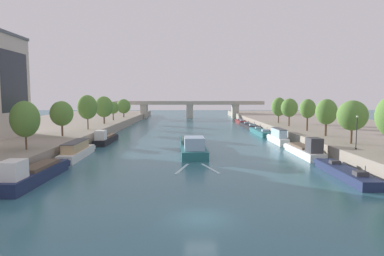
{
  "coord_description": "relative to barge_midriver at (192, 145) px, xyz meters",
  "views": [
    {
      "loc": [
        -1.01,
        -23.98,
        9.24
      ],
      "look_at": [
        0.0,
        46.9,
        2.39
      ],
      "focal_mm": 30.5,
      "sensor_mm": 36.0,
      "label": 1
    }
  ],
  "objects": [
    {
      "name": "moored_boat_right_gap_after",
      "position": [
        17.62,
        58.2,
        -0.42
      ],
      "size": [
        2.36,
        13.32,
        2.14
      ],
      "color": "maroon",
      "rests_on": "ground"
    },
    {
      "name": "tree_left_second",
      "position": [
        -22.43,
        -11.47,
        5.29
      ],
      "size": [
        3.75,
        3.75,
        6.5
      ],
      "color": "brown",
      "rests_on": "quay_left"
    },
    {
      "name": "tree_left_end_of_row",
      "position": [
        -22.79,
        57.66,
        4.95
      ],
      "size": [
        4.73,
        4.73,
        6.2
      ],
      "color": "brown",
      "rests_on": "quay_left"
    },
    {
      "name": "tree_left_third",
      "position": [
        -22.34,
        15.44,
        6.01
      ],
      "size": [
        4.21,
        4.21,
        7.4
      ],
      "color": "brown",
      "rests_on": "quay_left"
    },
    {
      "name": "tree_right_nearest",
      "position": [
        23.63,
        22.79,
        5.6
      ],
      "size": [
        3.94,
        3.94,
        6.62
      ],
      "color": "brown",
      "rests_on": "quay_right"
    },
    {
      "name": "tree_right_second",
      "position": [
        24.03,
        12.0,
        5.77
      ],
      "size": [
        3.26,
        3.26,
        6.57
      ],
      "color": "brown",
      "rests_on": "quay_right"
    },
    {
      "name": "moored_boat_right_end",
      "position": [
        17.28,
        -18.23,
        -0.43
      ],
      "size": [
        2.54,
        13.23,
        2.11
      ],
      "color": "#1E284C",
      "rests_on": "ground"
    },
    {
      "name": "moored_boat_right_upstream",
      "position": [
        17.52,
        41.35,
        -0.42
      ],
      "size": [
        3.51,
        16.93,
        2.16
      ],
      "color": "black",
      "rests_on": "ground"
    },
    {
      "name": "barge_midriver",
      "position": [
        0.0,
        0.0,
        0.0
      ],
      "size": [
        4.65,
        21.43,
        3.15
      ],
      "color": "#23666B",
      "rests_on": "ground"
    },
    {
      "name": "tree_left_past_mid",
      "position": [
        -22.65,
        30.47,
        5.61
      ],
      "size": [
        4.73,
        4.73,
        7.13
      ],
      "color": "brown",
      "rests_on": "quay_left"
    },
    {
      "name": "tree_left_distant",
      "position": [
        -23.32,
        3.52,
        5.25
      ],
      "size": [
        4.02,
        4.02,
        6.27
      ],
      "color": "brown",
      "rests_on": "quay_left"
    },
    {
      "name": "tree_right_distant",
      "position": [
        23.7,
        32.14,
        5.54
      ],
      "size": [
        3.83,
        3.83,
        6.83
      ],
      "color": "brown",
      "rests_on": "quay_right"
    },
    {
      "name": "ground_plane",
      "position": [
        0.17,
        -30.99,
        -0.97
      ],
      "size": [
        400.0,
        400.0,
        0.0
      ],
      "primitive_type": "plane",
      "color": "#336675"
    },
    {
      "name": "tree_left_far",
      "position": [
        -23.14,
        43.17,
        4.93
      ],
      "size": [
        3.47,
        3.47,
        5.57
      ],
      "color": "brown",
      "rests_on": "quay_left"
    },
    {
      "name": "moored_boat_left_midway",
      "position": [
        -17.1,
        9.5,
        -0.08
      ],
      "size": [
        2.39,
        12.53,
        2.93
      ],
      "color": "black",
      "rests_on": "ground"
    },
    {
      "name": "quay_left",
      "position": [
        -37.27,
        24.01,
        0.12
      ],
      "size": [
        36.0,
        170.0,
        2.17
      ],
      "primitive_type": "cube",
      "color": "gray",
      "rests_on": "ground"
    },
    {
      "name": "tree_right_by_lamp",
      "position": [
        23.92,
        -6.54,
        5.44
      ],
      "size": [
        4.41,
        4.41,
        6.5
      ],
      "color": "brown",
      "rests_on": "quay_right"
    },
    {
      "name": "tree_right_past_mid",
      "position": [
        24.03,
        2.89,
        5.54
      ],
      "size": [
        3.76,
        3.76,
        6.64
      ],
      "color": "brown",
      "rests_on": "quay_right"
    },
    {
      "name": "moored_boat_right_second",
      "position": [
        17.17,
        9.02,
        0.27
      ],
      "size": [
        1.9,
        10.31,
        2.99
      ],
      "color": "silver",
      "rests_on": "ground"
    },
    {
      "name": "bridge_far",
      "position": [
        0.17,
        83.97,
        3.72
      ],
      "size": [
        62.89,
        4.4,
        7.33
      ],
      "color": "#ADA899",
      "rests_on": "ground"
    },
    {
      "name": "moored_boat_left_upstream",
      "position": [
        -17.53,
        -6.14,
        0.12
      ],
      "size": [
        2.56,
        12.61,
        2.61
      ],
      "color": "silver",
      "rests_on": "ground"
    },
    {
      "name": "moored_boat_right_midway",
      "position": [
        17.46,
        -5.11,
        -0.0
      ],
      "size": [
        2.61,
        12.68,
        3.3
      ],
      "color": "silver",
      "rests_on": "ground"
    },
    {
      "name": "moored_boat_left_lone",
      "position": [
        -17.42,
        -20.33,
        0.01
      ],
      "size": [
        2.87,
        13.28,
        3.18
      ],
      "color": "#1E284C",
      "rests_on": "ground"
    },
    {
      "name": "wake_behind_barge",
      "position": [
        0.28,
        -13.74,
        -0.95
      ],
      "size": [
        5.6,
        5.98,
        0.03
      ],
      "color": "#A5D1DB",
      "rests_on": "ground"
    },
    {
      "name": "lamppost_right_bank",
      "position": [
        21.78,
        -12.06,
        3.7
      ],
      "size": [
        0.28,
        0.28,
        4.55
      ],
      "color": "black",
      "rests_on": "quay_right"
    },
    {
      "name": "moored_boat_right_far",
      "position": [
        17.16,
        24.13,
        -0.37
      ],
      "size": [
        2.84,
        15.32,
        2.25
      ],
      "color": "#23666B",
      "rests_on": "ground"
    },
    {
      "name": "quay_right",
      "position": [
        37.62,
        24.01,
        0.12
      ],
      "size": [
        36.0,
        170.0,
        2.17
      ],
      "primitive_type": "cube",
      "color": "gray",
      "rests_on": "ground"
    }
  ]
}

